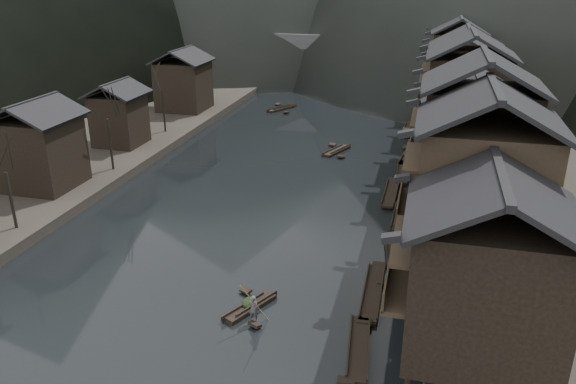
% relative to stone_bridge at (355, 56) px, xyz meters
% --- Properties ---
extents(water, '(300.00, 300.00, 0.00)m').
position_rel_stone_bridge_xyz_m(water, '(0.00, -72.00, -5.11)').
color(water, black).
rests_on(water, ground).
extents(left_bank, '(40.00, 200.00, 1.20)m').
position_rel_stone_bridge_xyz_m(left_bank, '(-35.00, -32.00, -4.51)').
color(left_bank, '#2D2823').
rests_on(left_bank, ground).
extents(stilt_houses, '(9.00, 67.60, 15.32)m').
position_rel_stone_bridge_xyz_m(stilt_houses, '(17.28, -52.71, 3.70)').
color(stilt_houses, black).
rests_on(stilt_houses, ground).
extents(left_houses, '(8.10, 53.20, 8.73)m').
position_rel_stone_bridge_xyz_m(left_houses, '(-20.50, -51.88, 0.55)').
color(left_houses, black).
rests_on(left_houses, left_bank).
extents(bare_trees, '(3.77, 44.05, 7.54)m').
position_rel_stone_bridge_xyz_m(bare_trees, '(-17.00, -60.38, 1.45)').
color(bare_trees, black).
rests_on(bare_trees, left_bank).
extents(moored_sampans, '(3.08, 73.04, 0.47)m').
position_rel_stone_bridge_xyz_m(moored_sampans, '(12.03, -44.56, -4.91)').
color(moored_sampans, black).
rests_on(moored_sampans, water).
extents(midriver_boats, '(14.88, 37.28, 0.45)m').
position_rel_stone_bridge_xyz_m(midriver_boats, '(-3.23, -24.73, -4.91)').
color(midriver_boats, black).
rests_on(midriver_boats, water).
extents(stone_bridge, '(40.00, 6.00, 9.00)m').
position_rel_stone_bridge_xyz_m(stone_bridge, '(0.00, 0.00, 0.00)').
color(stone_bridge, '#4C4C4F').
rests_on(stone_bridge, ground).
extents(hero_sampan, '(2.64, 4.30, 0.43)m').
position_rel_stone_bridge_xyz_m(hero_sampan, '(4.15, -75.67, -4.91)').
color(hero_sampan, black).
rests_on(hero_sampan, water).
extents(cargo_heap, '(0.97, 1.27, 0.58)m').
position_rel_stone_bridge_xyz_m(cargo_heap, '(4.06, -75.49, -4.39)').
color(cargo_heap, black).
rests_on(cargo_heap, hero_sampan).
extents(boatman, '(0.65, 0.43, 1.77)m').
position_rel_stone_bridge_xyz_m(boatman, '(4.84, -77.05, -3.80)').
color(boatman, '#515153').
rests_on(boatman, hero_sampan).
extents(bamboo_pole, '(1.48, 1.76, 3.63)m').
position_rel_stone_bridge_xyz_m(bamboo_pole, '(5.04, -77.05, -1.10)').
color(bamboo_pole, '#8C7A51').
rests_on(bamboo_pole, boatman).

